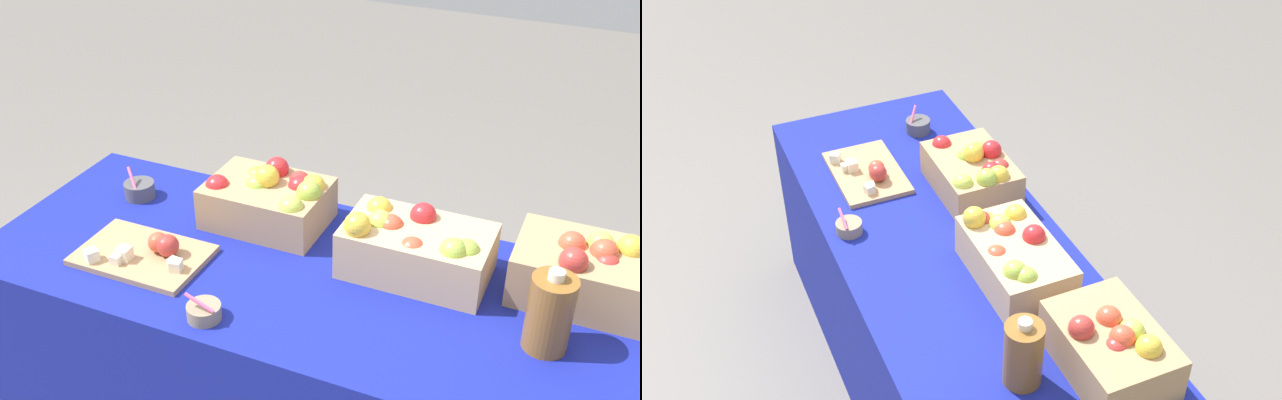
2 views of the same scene
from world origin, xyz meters
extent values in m
cube|color=navy|center=(0.00, 0.00, 0.37)|extent=(1.90, 0.76, 0.74)
cube|color=tan|center=(0.73, 0.20, 0.81)|extent=(0.37, 0.26, 0.15)
sphere|color=#B2C64C|center=(0.75, 0.24, 0.88)|extent=(0.07, 0.07, 0.07)
sphere|color=#D14C33|center=(0.76, 0.20, 0.89)|extent=(0.07, 0.07, 0.07)
sphere|color=#B2332D|center=(0.78, 0.18, 0.86)|extent=(0.07, 0.07, 0.07)
sphere|color=gold|center=(0.83, 0.25, 0.89)|extent=(0.07, 0.07, 0.07)
sphere|color=#D14C33|center=(0.68, 0.21, 0.88)|extent=(0.07, 0.07, 0.07)
sphere|color=#B2332D|center=(0.70, 0.11, 0.90)|extent=(0.07, 0.07, 0.07)
cube|color=tan|center=(0.29, 0.12, 0.81)|extent=(0.41, 0.24, 0.14)
sphere|color=#99B742|center=(0.13, 0.09, 0.86)|extent=(0.08, 0.08, 0.08)
sphere|color=red|center=(0.28, 0.19, 0.89)|extent=(0.08, 0.08, 0.08)
sphere|color=#B2C64C|center=(0.18, 0.12, 0.88)|extent=(0.08, 0.08, 0.08)
sphere|color=#D14C33|center=(0.21, 0.12, 0.87)|extent=(0.08, 0.08, 0.08)
sphere|color=#99B742|center=(0.43, 0.08, 0.87)|extent=(0.08, 0.08, 0.08)
sphere|color=#D14C33|center=(0.29, 0.05, 0.86)|extent=(0.08, 0.08, 0.08)
sphere|color=gold|center=(0.15, 0.19, 0.88)|extent=(0.08, 0.08, 0.08)
sphere|color=#99B742|center=(0.40, 0.06, 0.88)|extent=(0.08, 0.08, 0.08)
sphere|color=gold|center=(0.14, 0.04, 0.90)|extent=(0.08, 0.08, 0.08)
sphere|color=#B2332D|center=(0.13, 0.07, 0.87)|extent=(0.08, 0.08, 0.08)
cube|color=tan|center=(-0.21, 0.19, 0.81)|extent=(0.36, 0.26, 0.13)
sphere|color=#99B742|center=(-0.24, 0.19, 0.86)|extent=(0.08, 0.08, 0.08)
sphere|color=gold|center=(-0.08, 0.23, 0.87)|extent=(0.08, 0.08, 0.08)
sphere|color=red|center=(-0.12, 0.23, 0.87)|extent=(0.08, 0.08, 0.08)
sphere|color=gold|center=(-0.22, 0.20, 0.89)|extent=(0.08, 0.08, 0.08)
sphere|color=#B2C64C|center=(-0.08, 0.19, 0.86)|extent=(0.08, 0.08, 0.08)
sphere|color=#B2332D|center=(-0.14, 0.27, 0.85)|extent=(0.08, 0.08, 0.08)
sphere|color=red|center=(-0.22, 0.27, 0.89)|extent=(0.08, 0.08, 0.08)
sphere|color=#99B742|center=(-0.07, 0.19, 0.88)|extent=(0.08, 0.08, 0.08)
sphere|color=#B2C64C|center=(-0.09, 0.10, 0.87)|extent=(0.08, 0.08, 0.08)
sphere|color=gold|center=(-0.28, 0.25, 0.85)|extent=(0.08, 0.08, 0.08)
sphere|color=red|center=(-0.35, 0.13, 0.86)|extent=(0.08, 0.08, 0.08)
cube|color=tan|center=(-0.45, -0.13, 0.75)|extent=(0.37, 0.24, 0.02)
sphere|color=#D14C33|center=(-0.42, -0.10, 0.79)|extent=(0.06, 0.06, 0.06)
cube|color=beige|center=(-0.33, -0.16, 0.77)|extent=(0.03, 0.03, 0.03)
cube|color=beige|center=(-0.48, -0.18, 0.78)|extent=(0.04, 0.04, 0.04)
cube|color=beige|center=(-0.32, -0.17, 0.77)|extent=(0.04, 0.04, 0.03)
cube|color=beige|center=(-0.49, -0.20, 0.77)|extent=(0.03, 0.03, 0.03)
cube|color=beige|center=(-0.56, -0.22, 0.78)|extent=(0.05, 0.05, 0.04)
sphere|color=#B2332D|center=(-0.38, -0.11, 0.79)|extent=(0.07, 0.07, 0.07)
cylinder|color=#4C4C51|center=(-0.67, 0.16, 0.77)|extent=(0.10, 0.10, 0.05)
cylinder|color=#EA598C|center=(-0.68, 0.14, 0.81)|extent=(0.06, 0.05, 0.06)
cylinder|color=gray|center=(-0.15, -0.29, 0.76)|extent=(0.09, 0.09, 0.04)
cylinder|color=#EA598C|center=(-0.15, -0.31, 0.80)|extent=(0.08, 0.01, 0.04)
cylinder|color=brown|center=(0.67, -0.05, 0.84)|extent=(0.11, 0.11, 0.20)
cylinder|color=silver|center=(0.67, -0.05, 0.95)|extent=(0.04, 0.04, 0.02)
camera|label=1|loc=(0.75, -1.60, 2.02)|focal=43.13mm
camera|label=2|loc=(2.03, -0.82, 2.52)|focal=46.31mm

